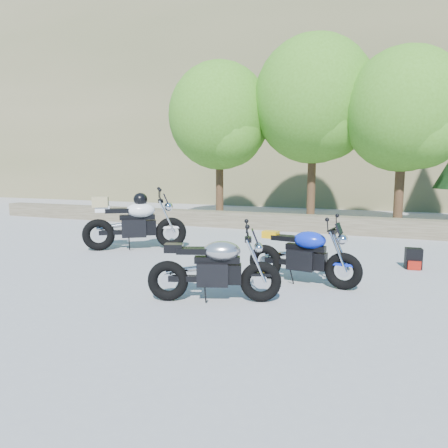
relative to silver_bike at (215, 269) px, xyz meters
The scene contains 10 objects.
ground 1.87m from the silver_bike, 126.07° to the left, with size 90.00×90.00×0.00m, color gray.
stone_wall 7.05m from the silver_bike, 98.73° to the left, with size 22.00×0.55×0.50m, color brown.
hillside 30.36m from the silver_bike, 86.25° to the left, with size 80.00×30.00×15.00m, color brown.
tree_decid_left 9.80m from the silver_bike, 111.93° to the left, with size 3.67×3.67×5.62m.
tree_decid_mid 9.69m from the silver_bike, 91.04° to the left, with size 4.08×4.08×6.24m.
tree_decid_right 9.32m from the silver_bike, 72.59° to the left, with size 3.54×3.54×5.41m.
silver_bike is the anchor object (origin of this frame).
white_bike 4.23m from the silver_bike, 139.76° to the left, with size 2.09×1.47×1.32m.
blue_bike 1.66m from the silver_bike, 53.98° to the left, with size 1.90×0.60×0.96m.
backpack 4.14m from the silver_bike, 49.09° to the left, with size 0.31×0.28×0.39m.
Camera 1 is at (3.24, -6.47, 1.84)m, focal length 32.00 mm.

